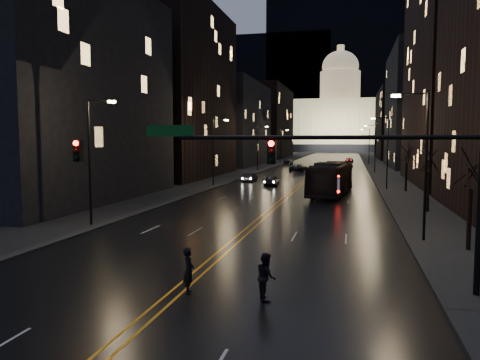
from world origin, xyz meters
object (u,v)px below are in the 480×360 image
Objects in this scene: bus at (331,179)px; receding_car_a at (343,181)px; oncoming_car_a at (272,180)px; pedestrian_b at (266,276)px; oncoming_car_b at (250,177)px; pedestrian_a at (189,271)px; traffic_signal at (331,165)px.

receding_car_a is at bearing 89.21° from bus.
oncoming_car_a is at bearing 173.39° from receding_car_a.
oncoming_car_b is at bearing -8.54° from pedestrian_b.
receding_car_a reaches higher than oncoming_car_a.
bus reaches higher than receding_car_a.
oncoming_car_b is at bearing 137.06° from bus.
bus is at bearing -22.99° from pedestrian_b.
oncoming_car_a is at bearing -11.62° from pedestrian_a.
oncoming_car_b is at bearing 153.60° from receding_car_a.
oncoming_car_a is at bearing 102.58° from traffic_signal.
pedestrian_b is (-2.11, -44.31, 0.06)m from receding_car_a.
traffic_signal is 4.23× the size of oncoming_car_b.
receding_car_a is at bearing -23.58° from pedestrian_a.
pedestrian_a is at bearing -159.66° from traffic_signal.
oncoming_car_b is 14.25m from receding_car_a.
traffic_signal is 42.52m from receding_car_a.
oncoming_car_a is 2.39× the size of pedestrian_a.
bus is 9.45m from receding_car_a.
bus is 35.01m from pedestrian_b.
pedestrian_a reaches higher than oncoming_car_a.
traffic_signal is at bearing -86.52° from pedestrian_a.
receding_car_a is (1.17, 9.32, -1.00)m from bus.
pedestrian_a is at bearing 91.66° from oncoming_car_a.
receding_car_a is (13.38, -4.88, 0.18)m from oncoming_car_b.
oncoming_car_b is at bearing -53.38° from oncoming_car_a.
bus is 12.44m from oncoming_car_a.
pedestrian_a is (4.07, -44.35, 0.17)m from oncoming_car_a.
pedestrian_b reaches higher than oncoming_car_b.
pedestrian_b reaches higher than receding_car_a.
traffic_signal is 43.61m from oncoming_car_a.
receding_car_a is at bearing 176.18° from oncoming_car_a.
receding_car_a is (-0.16, 42.31, -4.25)m from traffic_signal.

